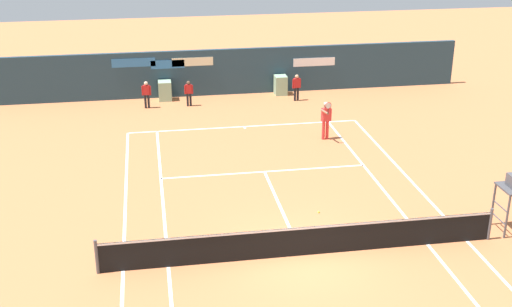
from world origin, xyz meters
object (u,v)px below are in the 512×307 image
object	(u,v)px
ball_kid_centre_post	(146,93)
player_on_baseline	(326,117)
ball_kid_right_post	(297,86)
ball_kid_left_post	(189,92)
tennis_ball_mid_court	(319,212)

from	to	relation	value
ball_kid_centre_post	player_on_baseline	bearing A→B (deg)	147.02
ball_kid_right_post	ball_kid_left_post	size ratio (longest dim) A/B	1.06
ball_kid_left_post	tennis_ball_mid_court	xyz separation A→B (m)	(3.48, -12.60, -0.72)
ball_kid_right_post	tennis_ball_mid_court	size ratio (longest dim) A/B	20.35
player_on_baseline	ball_kid_right_post	size ratio (longest dim) A/B	1.36
ball_kid_right_post	ball_kid_centre_post	world-z (taller)	ball_kid_right_post
ball_kid_right_post	tennis_ball_mid_court	xyz separation A→B (m)	(-2.06, -12.60, -0.76)
ball_kid_left_post	ball_kid_right_post	bearing A→B (deg)	-178.39
ball_kid_right_post	tennis_ball_mid_court	distance (m)	12.79
ball_kid_centre_post	ball_kid_right_post	bearing A→B (deg)	-176.07
ball_kid_left_post	player_on_baseline	bearing A→B (deg)	135.62
player_on_baseline	ball_kid_left_post	xyz separation A→B (m)	(-5.54, 5.74, -0.25)
ball_kid_right_post	player_on_baseline	bearing A→B (deg)	82.20
ball_kid_left_post	tennis_ball_mid_court	distance (m)	13.09
player_on_baseline	ball_kid_right_post	xyz separation A→B (m)	(-0.01, 5.74, -0.21)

